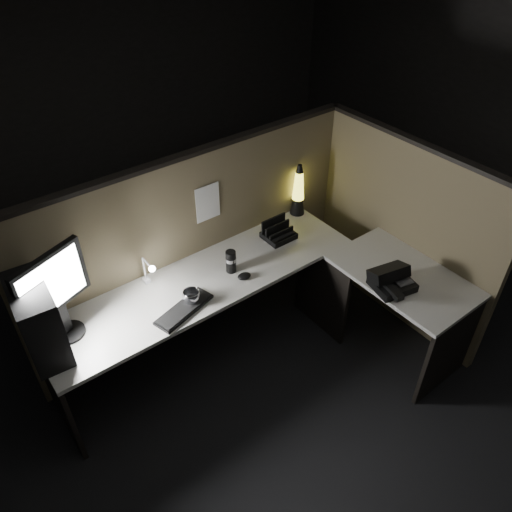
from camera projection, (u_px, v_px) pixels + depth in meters
floor at (273, 391)px, 3.61m from camera, size 6.00×6.00×0.00m
room_shell at (280, 201)px, 2.60m from camera, size 6.00×6.00×6.00m
partition_back at (197, 247)px, 3.72m from camera, size 2.66×0.06×1.50m
partition_right at (401, 235)px, 3.84m from camera, size 0.06×1.66×1.50m
desk at (272, 304)px, 3.49m from camera, size 2.60×1.60×0.73m
pc_tower at (38, 320)px, 2.83m from camera, size 0.24×0.47×0.48m
monitor at (54, 289)px, 2.86m from camera, size 0.45×0.22×0.60m
keyboard at (184, 310)px, 3.22m from camera, size 0.44×0.25×0.02m
mouse at (244, 276)px, 3.46m from camera, size 0.11×0.08×0.04m
clip_lamp at (149, 272)px, 3.32m from camera, size 0.04×0.18×0.23m
organizer at (278, 233)px, 3.83m from camera, size 0.23×0.20×0.17m
lava_lamp at (298, 194)px, 4.00m from camera, size 0.12×0.12×0.44m
travel_mug at (231, 261)px, 3.49m from camera, size 0.08×0.08×0.17m
steel_mug at (192, 297)px, 3.26m from camera, size 0.14×0.14×0.09m
figurine at (265, 228)px, 3.87m from camera, size 0.05×0.05×0.05m
pinned_paper at (208, 203)px, 3.52m from camera, size 0.19×0.00×0.28m
desk_phone at (391, 280)px, 3.37m from camera, size 0.31×0.31×0.16m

